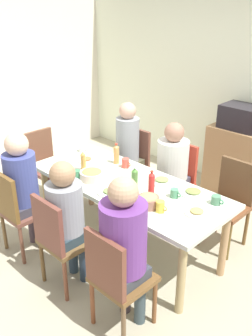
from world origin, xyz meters
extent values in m
plane|color=#A6A188|center=(0.00, 0.00, 0.00)|extent=(6.50, 6.50, 0.00)
cube|color=silver|center=(0.00, 2.10, 1.30)|extent=(5.66, 0.12, 2.60)
cube|color=silver|center=(0.00, 0.00, 0.72)|extent=(2.05, 0.83, 0.04)
cylinder|color=tan|center=(-0.92, -0.32, 0.35)|extent=(0.07, 0.07, 0.70)
cylinder|color=tan|center=(0.92, -0.32, 0.35)|extent=(0.07, 0.07, 0.70)
cylinder|color=tan|center=(-0.92, 0.32, 0.35)|extent=(0.07, 0.07, 0.70)
cylinder|color=tan|center=(0.92, 0.32, 0.35)|extent=(0.07, 0.07, 0.70)
cube|color=brown|center=(-0.68, -0.72, 0.44)|extent=(0.40, 0.40, 0.04)
cylinder|color=brown|center=(-0.85, -0.89, 0.21)|extent=(0.04, 0.04, 0.43)
cylinder|color=brown|center=(-0.51, -0.89, 0.21)|extent=(0.04, 0.04, 0.43)
cylinder|color=brown|center=(-0.85, -0.55, 0.21)|extent=(0.04, 0.04, 0.43)
cylinder|color=brown|center=(-0.51, -0.55, 0.21)|extent=(0.04, 0.04, 0.43)
cube|color=brown|center=(-0.68, -0.90, 0.68)|extent=(0.38, 0.04, 0.45)
cylinder|color=#483A44|center=(-0.76, -0.62, 0.23)|extent=(0.09, 0.09, 0.45)
cylinder|color=#473A42|center=(-0.60, -0.62, 0.23)|extent=(0.09, 0.09, 0.45)
cube|color=#3B3944|center=(-0.68, -0.72, 0.50)|extent=(0.30, 0.30, 0.10)
cylinder|color=#3F4A93|center=(-0.68, -0.72, 0.80)|extent=(0.31, 0.31, 0.50)
sphere|color=beige|center=(-0.68, -0.72, 1.14)|extent=(0.22, 0.22, 0.22)
cube|color=brown|center=(-1.32, 0.00, 0.44)|extent=(0.40, 0.40, 0.04)
cylinder|color=brown|center=(-1.49, 0.17, 0.21)|extent=(0.04, 0.04, 0.43)
cylinder|color=brown|center=(-1.49, -0.17, 0.21)|extent=(0.04, 0.04, 0.43)
cylinder|color=brown|center=(-1.15, 0.17, 0.21)|extent=(0.04, 0.04, 0.43)
cylinder|color=brown|center=(-1.15, -0.17, 0.21)|extent=(0.04, 0.04, 0.43)
cube|color=brown|center=(-1.50, 0.00, 0.68)|extent=(0.04, 0.38, 0.45)
cube|color=brown|center=(0.00, -0.72, 0.44)|extent=(0.40, 0.40, 0.04)
cylinder|color=brown|center=(-0.17, -0.89, 0.21)|extent=(0.04, 0.04, 0.43)
cylinder|color=brown|center=(0.17, -0.89, 0.21)|extent=(0.04, 0.04, 0.43)
cylinder|color=brown|center=(-0.17, -0.55, 0.21)|extent=(0.04, 0.04, 0.43)
cylinder|color=brown|center=(0.17, -0.55, 0.21)|extent=(0.04, 0.04, 0.43)
cube|color=brown|center=(0.00, -0.90, 0.68)|extent=(0.38, 0.04, 0.45)
cylinder|color=#2A3C4D|center=(-0.08, -0.62, 0.23)|extent=(0.09, 0.09, 0.45)
cylinder|color=#263546|center=(0.08, -0.62, 0.23)|extent=(0.09, 0.09, 0.45)
cube|color=#283A43|center=(0.00, -0.72, 0.50)|extent=(0.30, 0.30, 0.10)
cylinder|color=#8F96A0|center=(0.00, -0.72, 0.77)|extent=(0.31, 0.31, 0.43)
sphere|color=tan|center=(0.00, -0.72, 1.08)|extent=(0.21, 0.21, 0.21)
cube|color=brown|center=(0.68, -0.72, 0.44)|extent=(0.40, 0.40, 0.04)
cylinder|color=brown|center=(0.51, -0.89, 0.21)|extent=(0.04, 0.04, 0.43)
cylinder|color=brown|center=(0.85, -0.89, 0.21)|extent=(0.04, 0.04, 0.43)
cylinder|color=brown|center=(0.51, -0.55, 0.21)|extent=(0.04, 0.04, 0.43)
cylinder|color=brown|center=(0.85, -0.55, 0.21)|extent=(0.04, 0.04, 0.43)
cube|color=brown|center=(0.68, -0.90, 0.68)|extent=(0.38, 0.04, 0.45)
cylinder|color=#463941|center=(0.60, -0.62, 0.23)|extent=(0.09, 0.09, 0.45)
cylinder|color=#36454C|center=(0.76, -0.62, 0.23)|extent=(0.09, 0.09, 0.45)
cube|color=#363B44|center=(0.68, -0.72, 0.50)|extent=(0.30, 0.30, 0.10)
cylinder|color=#69378A|center=(0.68, -0.72, 0.82)|extent=(0.34, 0.34, 0.53)
sphere|color=tan|center=(0.68, -0.72, 1.18)|extent=(0.21, 0.21, 0.21)
cube|color=#AE3025|center=(0.00, 0.72, 0.44)|extent=(0.40, 0.40, 0.04)
cylinder|color=#B4321C|center=(0.17, 0.89, 0.21)|extent=(0.04, 0.04, 0.43)
cylinder|color=red|center=(-0.17, 0.89, 0.21)|extent=(0.04, 0.04, 0.43)
cylinder|color=#B22A25|center=(0.17, 0.55, 0.21)|extent=(0.04, 0.04, 0.43)
cylinder|color=#AF2C1B|center=(-0.17, 0.55, 0.21)|extent=(0.04, 0.04, 0.43)
cube|color=#B03626|center=(0.00, 0.90, 0.68)|extent=(0.38, 0.04, 0.45)
cylinder|color=#384743|center=(0.08, 0.62, 0.23)|extent=(0.09, 0.09, 0.45)
cylinder|color=#3B3E3B|center=(-0.08, 0.62, 0.23)|extent=(0.09, 0.09, 0.45)
cube|color=#3C3C4C|center=(0.00, 0.72, 0.50)|extent=(0.30, 0.30, 0.10)
cylinder|color=silver|center=(0.00, 0.72, 0.76)|extent=(0.34, 0.34, 0.42)
sphere|color=#9F725B|center=(0.00, 0.72, 1.07)|extent=(0.21, 0.21, 0.21)
cube|color=brown|center=(-0.68, 0.72, 0.44)|extent=(0.40, 0.40, 0.04)
cylinder|color=brown|center=(-0.51, 0.89, 0.21)|extent=(0.04, 0.04, 0.43)
cylinder|color=brown|center=(-0.85, 0.89, 0.21)|extent=(0.04, 0.04, 0.43)
cylinder|color=brown|center=(-0.51, 0.55, 0.21)|extent=(0.04, 0.04, 0.43)
cylinder|color=brown|center=(-0.85, 0.55, 0.21)|extent=(0.04, 0.04, 0.43)
cube|color=brown|center=(-0.68, 0.90, 0.68)|extent=(0.38, 0.04, 0.45)
cylinder|color=brown|center=(-0.60, 0.62, 0.23)|extent=(0.09, 0.09, 0.45)
cylinder|color=brown|center=(-0.76, 0.62, 0.23)|extent=(0.09, 0.09, 0.45)
cube|color=#515039|center=(-0.68, 0.72, 0.50)|extent=(0.30, 0.30, 0.10)
cylinder|color=#9098A0|center=(-0.68, 0.72, 0.81)|extent=(0.28, 0.28, 0.52)
sphere|color=tan|center=(-0.68, 0.72, 1.16)|extent=(0.20, 0.20, 0.20)
cube|color=brown|center=(0.68, 0.72, 0.44)|extent=(0.40, 0.40, 0.04)
cylinder|color=brown|center=(0.85, 0.89, 0.21)|extent=(0.04, 0.04, 0.43)
cylinder|color=brown|center=(0.51, 0.89, 0.21)|extent=(0.04, 0.04, 0.43)
cylinder|color=brown|center=(0.85, 0.55, 0.21)|extent=(0.04, 0.04, 0.43)
cylinder|color=brown|center=(0.51, 0.55, 0.21)|extent=(0.04, 0.04, 0.43)
cube|color=brown|center=(0.68, 0.90, 0.68)|extent=(0.38, 0.04, 0.45)
cylinder|color=white|center=(0.59, 0.26, 0.75)|extent=(0.25, 0.25, 0.01)
ellipsoid|color=olive|center=(0.59, 0.26, 0.77)|extent=(0.14, 0.14, 0.02)
cylinder|color=silver|center=(0.24, 0.25, 0.75)|extent=(0.24, 0.24, 0.01)
ellipsoid|color=#7AA051|center=(0.24, 0.25, 0.77)|extent=(0.13, 0.13, 0.02)
cylinder|color=silver|center=(-0.66, 0.06, 0.75)|extent=(0.20, 0.20, 0.01)
ellipsoid|color=#AB6E3F|center=(-0.66, 0.06, 0.77)|extent=(0.11, 0.11, 0.02)
cylinder|color=white|center=(0.05, -0.26, 0.75)|extent=(0.22, 0.22, 0.01)
ellipsoid|color=#759A4F|center=(0.05, -0.26, 0.77)|extent=(0.12, 0.12, 0.02)
cylinder|color=white|center=(0.81, 0.01, 0.75)|extent=(0.20, 0.20, 0.01)
ellipsoid|color=tan|center=(0.81, 0.01, 0.77)|extent=(0.11, 0.11, 0.02)
cylinder|color=beige|center=(-0.28, -0.19, 0.79)|extent=(0.24, 0.24, 0.08)
ellipsoid|color=#8AA04F|center=(-0.28, -0.19, 0.83)|extent=(0.19, 0.19, 0.04)
cylinder|color=#936351|center=(0.45, -0.18, 0.79)|extent=(0.18, 0.18, 0.09)
ellipsoid|color=#86AE61|center=(0.45, -0.18, 0.83)|extent=(0.15, 0.15, 0.04)
cylinder|color=white|center=(0.32, -0.17, 0.79)|extent=(0.07, 0.07, 0.09)
torus|color=white|center=(0.37, -0.17, 0.79)|extent=(0.05, 0.01, 0.05)
cylinder|color=yellow|center=(0.57, -0.18, 0.79)|extent=(0.07, 0.07, 0.10)
torus|color=#EBC955|center=(0.62, -0.18, 0.79)|extent=(0.05, 0.01, 0.05)
cylinder|color=#D14A3D|center=(-0.25, 0.24, 0.79)|extent=(0.08, 0.08, 0.10)
torus|color=#D04D35|center=(-0.20, 0.24, 0.79)|extent=(0.05, 0.01, 0.05)
cylinder|color=white|center=(-0.90, 0.21, 0.79)|extent=(0.09, 0.09, 0.08)
torus|color=white|center=(-0.84, 0.21, 0.79)|extent=(0.05, 0.01, 0.05)
cylinder|color=#3E8459|center=(-0.39, -0.28, 0.79)|extent=(0.07, 0.07, 0.09)
torus|color=#4D865F|center=(-0.34, -0.28, 0.79)|extent=(0.05, 0.01, 0.05)
cylinder|color=#4C8F6A|center=(0.50, 0.09, 0.78)|extent=(0.07, 0.07, 0.08)
torus|color=#4A9465|center=(0.55, 0.09, 0.78)|extent=(0.05, 0.01, 0.05)
cylinder|color=#4F8464|center=(0.83, 0.25, 0.78)|extent=(0.08, 0.08, 0.08)
torus|color=#3E885F|center=(0.88, 0.25, 0.78)|extent=(0.05, 0.01, 0.05)
cylinder|color=#CE8E4A|center=(-0.38, 0.24, 0.84)|extent=(0.06, 0.06, 0.18)
cone|color=tan|center=(-0.38, 0.24, 0.94)|extent=(0.05, 0.05, 0.03)
cylinder|color=red|center=(-0.38, 0.24, 0.96)|extent=(0.03, 0.03, 0.01)
cylinder|color=red|center=(0.35, -0.04, 0.85)|extent=(0.06, 0.06, 0.21)
cone|color=red|center=(0.35, -0.04, 0.97)|extent=(0.05, 0.05, 0.03)
cylinder|color=red|center=(0.35, -0.04, 0.99)|extent=(0.03, 0.03, 0.01)
cylinder|color=gold|center=(-0.49, -0.12, 0.83)|extent=(0.05, 0.05, 0.18)
cone|color=gold|center=(-0.49, -0.12, 0.94)|extent=(0.05, 0.05, 0.03)
cylinder|color=white|center=(-0.49, -0.12, 0.96)|extent=(0.03, 0.03, 0.01)
cylinder|color=#4F833C|center=(0.15, -0.04, 0.83)|extent=(0.06, 0.06, 0.18)
cone|color=#478833|center=(0.15, -0.04, 0.94)|extent=(0.05, 0.05, 0.03)
cylinder|color=white|center=(0.15, -0.04, 0.96)|extent=(0.03, 0.03, 0.01)
cube|color=#A67F55|center=(0.19, 1.80, 0.45)|extent=(0.70, 0.44, 0.90)
cube|color=#232127|center=(0.19, 1.80, 1.04)|extent=(0.48, 0.36, 0.28)
camera|label=1|loc=(2.21, -2.23, 2.34)|focal=39.46mm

